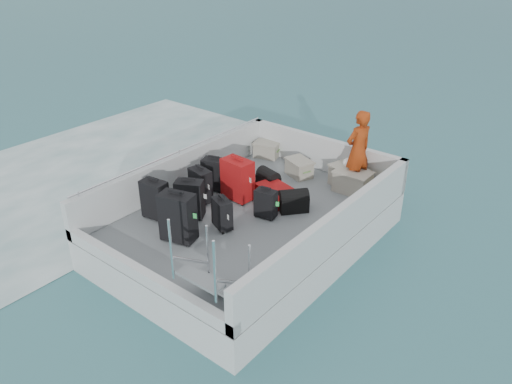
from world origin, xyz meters
TOP-DOWN VIEW (x-y plane):
  - ground at (0.00, 0.00)m, footprint 160.00×160.00m
  - wake_foam at (-4.80, 0.00)m, footprint 10.00×10.00m
  - ferry_hull at (0.00, 0.00)m, footprint 3.60×5.00m
  - deck at (0.00, 0.00)m, footprint 3.30×4.70m
  - deck_fittings at (0.35, -0.32)m, footprint 3.60×5.00m
  - suitcase_0 at (-1.20, -1.11)m, footprint 0.49×0.31m
  - suitcase_1 at (-1.00, -0.19)m, footprint 0.47×0.33m
  - suitcase_2 at (-1.13, 0.32)m, footprint 0.50×0.39m
  - suitcase_3 at (-0.37, -1.35)m, footprint 0.61×0.45m
  - suitcase_4 at (-0.74, -0.72)m, footprint 0.55×0.47m
  - suitcase_5 at (-0.55, 0.31)m, footprint 0.60×0.39m
  - suitcase_6 at (-0.06, -0.64)m, footprint 0.45×0.36m
  - suitcase_7 at (0.28, 0.10)m, footprint 0.40×0.27m
  - suitcase_8 at (0.05, 0.70)m, footprint 0.82×0.65m
  - duffel_0 at (-1.10, 0.86)m, footprint 0.60×0.34m
  - duffel_1 at (-0.34, 0.99)m, footprint 0.50×0.40m
  - duffel_2 at (0.53, 0.59)m, footprint 0.56×0.58m
  - crate_0 at (-1.32, 2.20)m, footprint 0.59×0.48m
  - crate_1 at (-0.21, 1.85)m, footprint 0.63×0.53m
  - crate_2 at (0.80, 2.04)m, footprint 0.74×0.60m
  - crate_3 at (0.98, 1.91)m, footprint 0.66×0.46m
  - yellow_bag at (1.45, 2.20)m, footprint 0.28×0.26m
  - white_bag at (0.80, 2.04)m, footprint 0.24×0.24m
  - passenger at (0.94, 2.09)m, footprint 0.55×0.67m

SIDE VIEW (x-z plane):
  - ground at x=0.00m, z-range 0.00..0.00m
  - wake_foam at x=-4.80m, z-range 0.00..0.00m
  - ferry_hull at x=0.00m, z-range 0.00..0.60m
  - deck at x=0.00m, z-range 0.60..0.62m
  - yellow_bag at x=1.45m, z-range 0.62..0.84m
  - suitcase_8 at x=0.05m, z-range 0.62..0.90m
  - crate_0 at x=-1.32m, z-range 0.62..0.93m
  - crate_1 at x=-0.21m, z-range 0.62..0.94m
  - duffel_0 at x=-1.10m, z-range 0.62..0.94m
  - duffel_1 at x=-0.34m, z-range 0.62..0.94m
  - duffel_2 at x=0.53m, z-range 0.62..0.94m
  - crate_2 at x=0.80m, z-range 0.62..1.01m
  - crate_3 at x=0.98m, z-range 0.62..1.01m
  - suitcase_7 at x=0.28m, z-range 0.62..1.14m
  - suitcase_6 at x=-0.06m, z-range 0.62..1.16m
  - suitcase_2 at x=-1.13m, z-range 0.62..1.26m
  - suitcase_1 at x=-1.00m, z-range 0.62..1.27m
  - suitcase_4 at x=-0.74m, z-range 0.62..1.32m
  - suitcase_0 at x=-1.20m, z-range 0.62..1.33m
  - deck_fittings at x=0.35m, z-range 0.54..1.44m
  - suitcase_5 at x=-0.55m, z-range 0.62..1.40m
  - suitcase_3 at x=-0.37m, z-range 0.62..1.45m
  - white_bag at x=0.80m, z-range 1.01..1.19m
  - passenger at x=0.94m, z-range 0.62..2.19m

